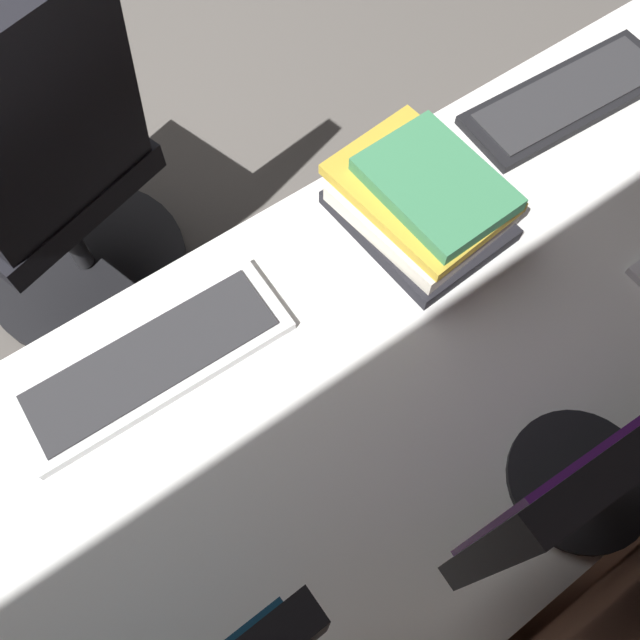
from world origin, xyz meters
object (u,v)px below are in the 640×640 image
(keyboard_main, at_px, (153,361))
(book_stack_near, at_px, (423,201))
(office_chair, at_px, (51,187))
(drawer_pedestal, at_px, (335,490))
(keyboard_spare, at_px, (569,97))

(keyboard_main, relative_size, book_stack_near, 1.43)
(office_chair, bearing_deg, book_stack_near, 124.70)
(book_stack_near, bearing_deg, drawer_pedestal, 34.39)
(drawer_pedestal, xyz_separation_m, keyboard_spare, (-0.72, -0.27, 0.39))
(keyboard_spare, distance_m, book_stack_near, 0.40)
(drawer_pedestal, bearing_deg, book_stack_near, -145.61)
(keyboard_main, distance_m, keyboard_spare, 0.89)
(drawer_pedestal, relative_size, keyboard_main, 1.64)
(drawer_pedestal, xyz_separation_m, book_stack_near, (-0.33, -0.22, 0.43))
(keyboard_spare, relative_size, book_stack_near, 1.44)
(office_chair, bearing_deg, drawer_pedestal, 98.77)
(book_stack_near, bearing_deg, office_chair, -55.30)
(keyboard_main, distance_m, office_chair, 0.71)
(keyboard_main, xyz_separation_m, keyboard_spare, (-0.89, -0.02, 0.00))
(keyboard_spare, bearing_deg, office_chair, -36.20)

